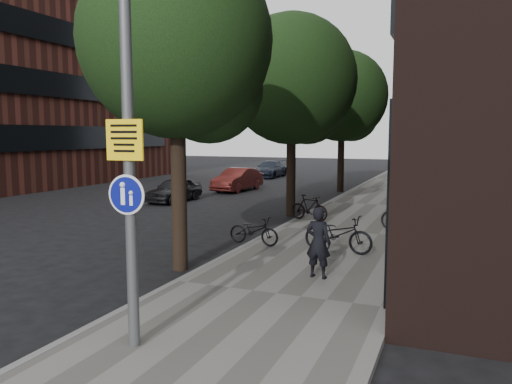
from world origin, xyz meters
The scene contains 15 objects.
ground centered at (0.00, 0.00, 0.00)m, with size 120.00×120.00×0.00m, color black.
sidewalk centered at (0.25, 10.00, 0.06)m, with size 4.50×60.00×0.12m, color slate.
curb_edge centered at (-2.00, 10.00, 0.07)m, with size 0.15×60.00×0.13m, color slate.
street_tree_near centered at (-2.53, 4.64, 5.11)m, with size 4.40×4.40×7.50m.
street_tree_mid centered at (-2.53, 13.14, 5.11)m, with size 5.00×5.00×7.80m.
street_tree_far centered at (-2.53, 22.14, 5.11)m, with size 5.00×5.00×7.80m.
signpost centered at (-0.88, 0.28, 2.61)m, with size 0.57×0.16×4.93m.
pedestrian centered at (0.72, 4.69, 0.90)m, with size 0.57×0.37×1.55m, color black.
parked_bike_facade_near centered at (0.60, 7.18, 0.61)m, with size 0.65×1.86×0.98m, color black.
parked_bike_facade_far centered at (2.00, 10.72, 0.61)m, with size 0.47×1.65×0.99m, color black.
parked_bike_curb_near centered at (-1.80, 7.19, 0.52)m, with size 0.53×1.53×0.80m, color black.
parked_bike_curb_far centered at (-1.45, 11.61, 0.58)m, with size 0.43×1.53×0.92m, color black.
parked_car_near centered at (-9.06, 14.90, 0.57)m, with size 1.35×3.37×1.15m, color black.
parked_car_mid centered at (-8.10, 20.16, 0.65)m, with size 1.37×3.92×1.29m, color maroon.
parked_car_far centered at (-9.56, 29.39, 0.62)m, with size 1.73×4.24×1.23m, color #1B2231.
Camera 1 is at (3.42, -5.58, 3.22)m, focal length 35.00 mm.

